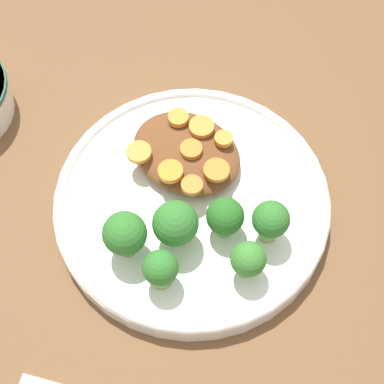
% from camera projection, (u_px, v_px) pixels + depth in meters
% --- Properties ---
extents(ground_plane, '(4.00, 4.00, 0.00)m').
position_uv_depth(ground_plane, '(192.00, 209.00, 0.66)').
color(ground_plane, brown).
extents(plate, '(0.28, 0.28, 0.03)m').
position_uv_depth(plate, '(192.00, 203.00, 0.65)').
color(plate, white).
rests_on(plate, ground_plane).
extents(stew_mound, '(0.09, 0.12, 0.03)m').
position_uv_depth(stew_mound, '(186.00, 153.00, 0.66)').
color(stew_mound, brown).
rests_on(stew_mound, plate).
extents(broccoli_floret_0, '(0.04, 0.04, 0.05)m').
position_uv_depth(broccoli_floret_0, '(271.00, 221.00, 0.60)').
color(broccoli_floret_0, '#759E51').
rests_on(broccoli_floret_0, plate).
extents(broccoli_floret_1, '(0.04, 0.04, 0.06)m').
position_uv_depth(broccoli_floret_1, '(175.00, 224.00, 0.59)').
color(broccoli_floret_1, '#7FA85B').
rests_on(broccoli_floret_1, plate).
extents(broccoli_floret_2, '(0.03, 0.03, 0.05)m').
position_uv_depth(broccoli_floret_2, '(248.00, 260.00, 0.58)').
color(broccoli_floret_2, '#7FA85B').
rests_on(broccoli_floret_2, plate).
extents(broccoli_floret_3, '(0.04, 0.04, 0.06)m').
position_uv_depth(broccoli_floret_3, '(125.00, 234.00, 0.59)').
color(broccoli_floret_3, '#759E51').
rests_on(broccoli_floret_3, plate).
extents(broccoli_floret_4, '(0.03, 0.03, 0.05)m').
position_uv_depth(broccoli_floret_4, '(161.00, 269.00, 0.58)').
color(broccoli_floret_4, '#759E51').
rests_on(broccoli_floret_4, plate).
extents(broccoli_floret_5, '(0.04, 0.04, 0.05)m').
position_uv_depth(broccoli_floret_5, '(225.00, 217.00, 0.60)').
color(broccoli_floret_5, '#7FA85B').
rests_on(broccoli_floret_5, plate).
extents(carrot_slice_0, '(0.03, 0.03, 0.01)m').
position_uv_depth(carrot_slice_0, '(142.00, 149.00, 0.64)').
color(carrot_slice_0, orange).
rests_on(carrot_slice_0, stew_mound).
extents(carrot_slice_1, '(0.02, 0.02, 0.01)m').
position_uv_depth(carrot_slice_1, '(223.00, 139.00, 0.64)').
color(carrot_slice_1, orange).
rests_on(carrot_slice_1, stew_mound).
extents(carrot_slice_2, '(0.02, 0.02, 0.01)m').
position_uv_depth(carrot_slice_2, '(191.00, 149.00, 0.64)').
color(carrot_slice_2, orange).
rests_on(carrot_slice_2, stew_mound).
extents(carrot_slice_3, '(0.03, 0.03, 0.01)m').
position_uv_depth(carrot_slice_3, '(202.00, 127.00, 0.65)').
color(carrot_slice_3, orange).
rests_on(carrot_slice_3, stew_mound).
extents(carrot_slice_4, '(0.03, 0.03, 0.01)m').
position_uv_depth(carrot_slice_4, '(217.00, 170.00, 0.63)').
color(carrot_slice_4, orange).
rests_on(carrot_slice_4, stew_mound).
extents(carrot_slice_5, '(0.02, 0.02, 0.01)m').
position_uv_depth(carrot_slice_5, '(178.00, 118.00, 0.66)').
color(carrot_slice_5, orange).
rests_on(carrot_slice_5, stew_mound).
extents(carrot_slice_6, '(0.02, 0.02, 0.01)m').
position_uv_depth(carrot_slice_6, '(195.00, 184.00, 0.62)').
color(carrot_slice_6, orange).
rests_on(carrot_slice_6, stew_mound).
extents(carrot_slice_7, '(0.02, 0.02, 0.01)m').
position_uv_depth(carrot_slice_7, '(172.00, 169.00, 0.63)').
color(carrot_slice_7, orange).
rests_on(carrot_slice_7, stew_mound).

